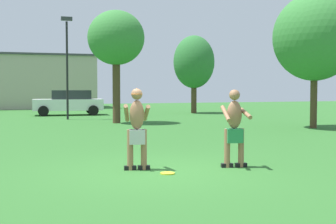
% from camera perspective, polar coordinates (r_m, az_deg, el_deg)
% --- Properties ---
extents(ground_plane, '(80.00, 80.00, 0.00)m').
position_cam_1_polar(ground_plane, '(9.69, -1.30, -7.38)').
color(ground_plane, '#2D6628').
extents(player_with_cap, '(0.63, 0.63, 1.75)m').
position_cam_1_polar(player_with_cap, '(9.80, -3.87, -1.60)').
color(player_with_cap, black).
rests_on(player_with_cap, ground_plane).
extents(player_in_green, '(0.63, 0.66, 1.71)m').
position_cam_1_polar(player_in_green, '(10.20, 8.21, -1.77)').
color(player_in_green, black).
rests_on(player_in_green, ground_plane).
extents(frisbee, '(0.30, 0.30, 0.03)m').
position_cam_1_polar(frisbee, '(9.44, -0.05, -7.58)').
color(frisbee, yellow).
rests_on(frisbee, ground_plane).
extents(car_white_mid_lot, '(4.42, 2.27, 1.58)m').
position_cam_1_polar(car_white_mid_lot, '(29.85, -12.16, 1.20)').
color(car_white_mid_lot, white).
rests_on(car_white_mid_lot, ground_plane).
extents(lamp_post, '(0.60, 0.24, 5.58)m').
position_cam_1_polar(lamp_post, '(25.85, -12.38, 6.70)').
color(lamp_post, black).
rests_on(lamp_post, ground_plane).
extents(outbuilding_behind_lot, '(12.64, 6.35, 4.50)m').
position_cam_1_polar(outbuilding_behind_lot, '(41.10, -17.87, 3.61)').
color(outbuilding_behind_lot, '#B2A893').
rests_on(outbuilding_behind_lot, ground_plane).
extents(tree_left_field, '(2.78, 2.78, 5.52)m').
position_cam_1_polar(tree_left_field, '(22.91, -6.43, 8.98)').
color(tree_left_field, '#4C3823').
rests_on(tree_left_field, ground_plane).
extents(tree_behind_players, '(3.56, 3.56, 5.78)m').
position_cam_1_polar(tree_behind_players, '(20.98, 17.68, 8.78)').
color(tree_behind_players, '#4C3823').
rests_on(tree_behind_players, ground_plane).
extents(tree_near_building, '(2.79, 2.79, 5.29)m').
position_cam_1_polar(tree_near_building, '(31.59, 3.23, 6.16)').
color(tree_near_building, '#4C3823').
rests_on(tree_near_building, ground_plane).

